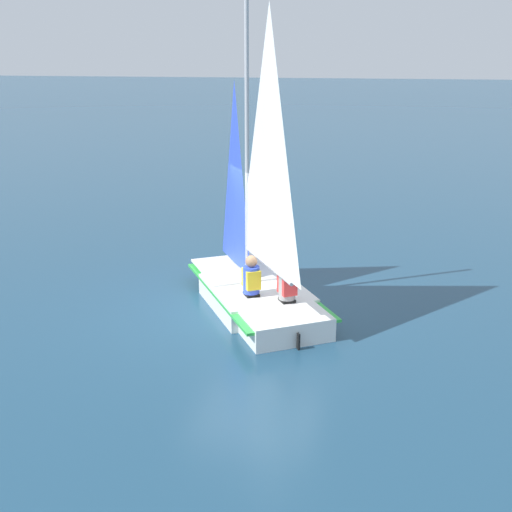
{
  "coord_description": "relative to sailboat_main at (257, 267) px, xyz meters",
  "views": [
    {
      "loc": [
        -11.1,
        -2.75,
        4.59
      ],
      "look_at": [
        0.0,
        0.0,
        1.01
      ],
      "focal_mm": 45.0,
      "sensor_mm": 36.0,
      "label": 1
    }
  ],
  "objects": [
    {
      "name": "sailor_crew",
      "position": [
        -0.59,
        -0.7,
        -0.17
      ],
      "size": [
        0.43,
        0.42,
        1.16
      ],
      "rotation": [
        0.0,
        0.0,
        0.59
      ],
      "color": "black",
      "rests_on": "ground_plane"
    },
    {
      "name": "sailor_helm",
      "position": [
        -0.45,
        -0.01,
        -0.18
      ],
      "size": [
        0.43,
        0.42,
        1.16
      ],
      "rotation": [
        0.0,
        0.0,
        0.59
      ],
      "color": "black",
      "rests_on": "ground_plane"
    },
    {
      "name": "ground_plane",
      "position": [
        0.03,
        0.02,
        -0.8
      ],
      "size": [
        260.0,
        260.0,
        0.0
      ],
      "primitive_type": "plane",
      "color": "navy"
    },
    {
      "name": "sailboat_main",
      "position": [
        0.0,
        0.0,
        0.0
      ],
      "size": [
        4.1,
        3.53,
        5.55
      ],
      "rotation": [
        0.0,
        0.0,
        0.59
      ],
      "color": "white",
      "rests_on": "ground_plane"
    }
  ]
}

